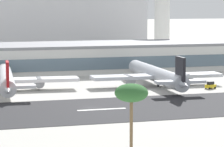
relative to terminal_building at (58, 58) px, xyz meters
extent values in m
plane|color=#B2AFA8|center=(-5.77, -75.38, -5.24)|extent=(1400.00, 1400.00, 0.00)
cube|color=#262628|center=(-5.77, -78.47, -5.20)|extent=(800.00, 32.50, 0.08)
cube|color=white|center=(-4.01, -78.47, -5.15)|extent=(12.00, 1.20, 0.01)
cube|color=silver|center=(0.00, 0.06, -0.51)|extent=(154.88, 29.41, 9.46)
cube|color=slate|center=(0.00, -14.79, -0.98)|extent=(150.23, 0.30, 4.26)
cube|color=gray|center=(0.00, 0.06, 4.73)|extent=(156.43, 29.70, 1.00)
cylinder|color=silver|center=(58.20, 46.12, 11.44)|extent=(7.14, 7.14, 33.35)
cube|color=#BCBCC1|center=(13.27, 110.11, 11.87)|extent=(106.86, 37.89, 34.21)
cylinder|color=white|center=(-23.08, -40.33, -1.80)|extent=(7.62, 44.50, 4.43)
sphere|color=white|center=(-21.48, -18.24, -1.80)|extent=(4.21, 4.21, 4.21)
cone|color=white|center=(-24.68, -62.42, -1.80)|extent=(4.55, 8.24, 3.99)
cube|color=white|center=(-23.14, -41.21, -2.25)|extent=(42.91, 9.70, 0.97)
cylinder|color=gray|center=(-13.59, -41.91, -3.02)|extent=(3.32, 6.39, 2.88)
cube|color=white|center=(-24.55, -60.65, -1.36)|extent=(14.69, 4.69, 0.78)
cube|color=red|center=(-24.55, -60.65, 1.74)|extent=(1.14, 6.02, 7.09)
cylinder|color=black|center=(-23.24, -42.54, -4.63)|extent=(0.80, 0.80, 1.22)
cylinder|color=silver|center=(22.55, -43.57, -1.69)|extent=(5.90, 45.87, 4.58)
sphere|color=silver|center=(23.21, -20.70, -1.69)|extent=(4.35, 4.35, 4.35)
cone|color=silver|center=(21.89, -66.44, -1.69)|extent=(4.36, 8.35, 4.12)
cube|color=silver|center=(22.52, -44.49, -2.15)|extent=(41.10, 8.05, 1.01)
cylinder|color=gray|center=(31.72, -44.75, -2.95)|extent=(3.16, 6.49, 2.97)
cylinder|color=gray|center=(13.32, -44.22, -2.95)|extent=(3.16, 6.49, 2.97)
cube|color=silver|center=(21.94, -64.61, -1.23)|extent=(14.02, 4.18, 0.81)
cube|color=black|center=(21.94, -64.61, 1.97)|extent=(0.91, 6.20, 7.32)
cylinder|color=black|center=(22.48, -45.86, -4.61)|extent=(0.82, 0.82, 1.26)
cube|color=gold|center=(35.99, -54.20, -4.44)|extent=(3.55, 2.58, 1.00)
cube|color=black|center=(35.99, -54.20, -3.49)|extent=(2.24, 1.85, 0.90)
cylinder|color=black|center=(37.31, -54.58, -4.94)|extent=(0.66, 0.47, 0.60)
cylinder|color=black|center=(36.77, -53.08, -4.94)|extent=(0.66, 0.47, 0.60)
cylinder|color=black|center=(35.20, -55.33, -4.94)|extent=(0.66, 0.47, 0.60)
cylinder|color=black|center=(34.66, -53.83, -4.94)|extent=(0.66, 0.47, 0.60)
cylinder|color=brown|center=(-10.40, -121.87, 0.20)|extent=(0.54, 0.54, 10.87)
ellipsoid|color=#2D602D|center=(-10.40, -121.87, 5.63)|extent=(5.57, 5.57, 3.06)
camera|label=1|loc=(-39.58, -213.21, 20.54)|focal=94.31mm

